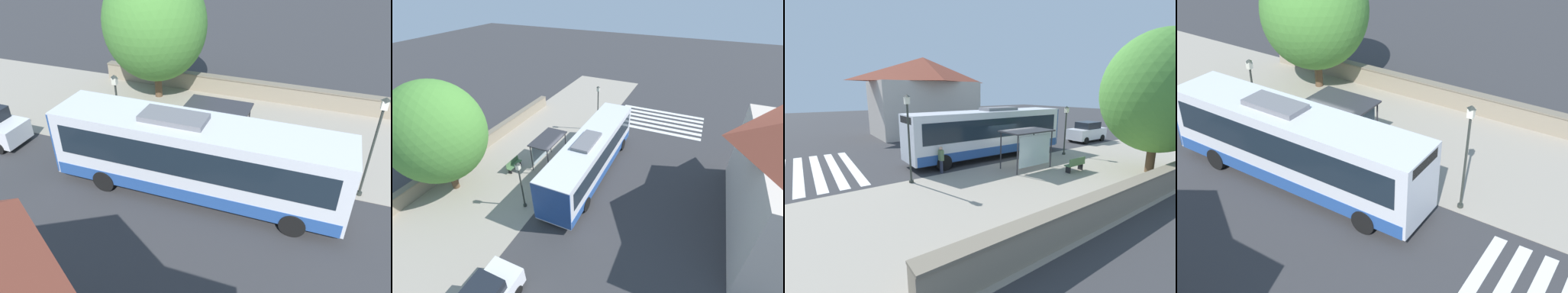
# 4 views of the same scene
# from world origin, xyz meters

# --- Properties ---
(ground_plane) EXTENTS (120.00, 120.00, 0.00)m
(ground_plane) POSITION_xyz_m (0.00, 0.00, 0.00)
(ground_plane) COLOR #353538
(ground_plane) RESTS_ON ground
(sidewalk_plaza) EXTENTS (9.00, 44.00, 0.02)m
(sidewalk_plaza) POSITION_xyz_m (-4.50, 0.00, 0.01)
(sidewalk_plaza) COLOR #9E9384
(sidewalk_plaza) RESTS_ON ground
(stone_wall) EXTENTS (0.60, 20.00, 1.17)m
(stone_wall) POSITION_xyz_m (-8.55, 0.00, 0.59)
(stone_wall) COLOR gray
(stone_wall) RESTS_ON ground
(bus) EXTENTS (2.64, 12.19, 3.62)m
(bus) POSITION_xyz_m (1.81, 0.28, 1.88)
(bus) COLOR silver
(bus) RESTS_ON ground
(bus_shelter) EXTENTS (1.81, 3.15, 2.43)m
(bus_shelter) POSITION_xyz_m (-2.05, 0.12, 2.04)
(bus_shelter) COLOR #2D2D33
(bus_shelter) RESTS_ON ground
(pedestrian) EXTENTS (0.34, 0.22, 1.62)m
(pedestrian) POSITION_xyz_m (0.24, 4.93, 0.94)
(pedestrian) COLOR #2D3347
(pedestrian) RESTS_ON ground
(bench) EXTENTS (0.40, 1.49, 0.88)m
(bench) POSITION_xyz_m (-4.13, -1.80, 0.47)
(bench) COLOR #4C7247
(bench) RESTS_ON ground
(street_lamp_near) EXTENTS (0.28, 0.28, 3.70)m
(street_lamp_near) POSITION_xyz_m (-0.93, -4.88, 2.21)
(street_lamp_near) COLOR #2D332D
(street_lamp_near) RESTS_ON ground
(street_lamp_far) EXTENTS (0.28, 0.28, 4.62)m
(street_lamp_far) POSITION_xyz_m (-0.39, 7.01, 2.73)
(street_lamp_far) COLOR #2D332D
(street_lamp_far) RESTS_ON ground
(shade_tree) EXTENTS (6.24, 6.24, 8.14)m
(shade_tree) POSITION_xyz_m (-6.74, -5.33, 4.70)
(shade_tree) COLOR brown
(shade_tree) RESTS_ON ground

